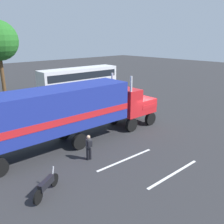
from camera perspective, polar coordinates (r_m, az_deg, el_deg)
ground_plane at (r=20.96m, az=6.44°, el=-3.02°), size 120.00×120.00×0.00m
lane_stripe_near at (r=15.17m, az=3.24°, el=-11.30°), size 4.40×0.47×0.01m
lane_stripe_mid at (r=14.18m, az=14.55°, el=-14.10°), size 4.40×0.37×0.01m
semi_truck at (r=16.65m, az=-9.77°, el=0.55°), size 14.28×3.28×4.50m
person_bystander at (r=14.83m, az=-5.59°, el=-8.22°), size 0.36×0.47×1.63m
parked_bus at (r=32.50m, az=-7.88°, el=8.05°), size 11.11×3.11×3.40m
motorcycle at (r=12.41m, az=-15.41°, el=-16.56°), size 1.88×1.13×1.12m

